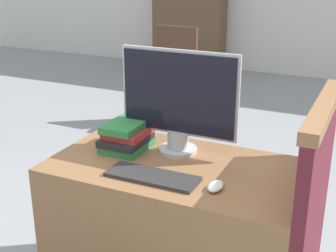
% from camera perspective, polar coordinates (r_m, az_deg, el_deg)
% --- Properties ---
extents(desk, '(1.16, 0.66, 0.75)m').
position_cam_1_polar(desk, '(2.33, 1.00, -13.12)').
color(desk, '#8C603D').
rests_on(desk, ground_plane).
extents(carrel_divider, '(0.07, 0.76, 1.11)m').
position_cam_1_polar(carrel_divider, '(2.14, 16.94, -11.36)').
color(carrel_divider, '#5B1E28').
rests_on(carrel_divider, ground_plane).
extents(monitor, '(0.59, 0.19, 0.50)m').
position_cam_1_polar(monitor, '(2.20, 1.28, 3.03)').
color(monitor, '#B7B7BC').
rests_on(monitor, desk).
extents(keyboard, '(0.40, 0.15, 0.02)m').
position_cam_1_polar(keyboard, '(2.02, -1.92, -6.16)').
color(keyboard, '#2D2D2D').
rests_on(keyboard, desk).
extents(mouse, '(0.06, 0.10, 0.03)m').
position_cam_1_polar(mouse, '(1.93, 5.81, -7.30)').
color(mouse, white).
rests_on(mouse, desk).
extents(book_stack, '(0.20, 0.27, 0.14)m').
position_cam_1_polar(book_stack, '(2.30, -5.05, -1.25)').
color(book_stack, '#2D7F42').
rests_on(book_stack, desk).
extents(far_chair, '(0.44, 0.44, 0.99)m').
position_cam_1_polar(far_chair, '(4.73, 0.49, 6.48)').
color(far_chair, '#4C3323').
rests_on(far_chair, ground_plane).
extents(bookshelf_far, '(1.09, 0.32, 1.64)m').
position_cam_1_polar(bookshelf_far, '(7.22, 2.60, 13.45)').
color(bookshelf_far, brown).
rests_on(bookshelf_far, ground_plane).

